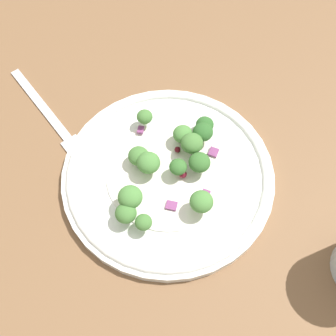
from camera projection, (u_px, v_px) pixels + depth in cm
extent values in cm
cube|color=brown|center=(189.00, 172.00, 56.49)|extent=(180.00, 180.00, 2.00)
cylinder|color=white|center=(168.00, 176.00, 54.41)|extent=(26.68, 26.68, 1.20)
torus|color=white|center=(168.00, 174.00, 53.89)|extent=(25.55, 25.55, 1.00)
cylinder|color=white|center=(168.00, 173.00, 53.80)|extent=(15.47, 15.47, 0.20)
cylinder|color=#9EC684|center=(191.00, 148.00, 54.23)|extent=(1.05, 1.05, 1.05)
ellipsoid|color=#477A38|center=(192.00, 143.00, 53.12)|extent=(2.80, 2.80, 2.10)
cylinder|color=#ADD18E|center=(201.00, 206.00, 50.41)|extent=(1.04, 1.04, 1.04)
ellipsoid|color=#4C843D|center=(201.00, 202.00, 49.32)|extent=(2.76, 2.76, 2.07)
cylinder|color=#9EC684|center=(144.00, 225.00, 49.64)|extent=(0.75, 0.75, 0.75)
ellipsoid|color=#477A38|center=(144.00, 222.00, 48.85)|extent=(2.00, 2.00, 1.50)
cylinder|color=#ADD18E|center=(176.00, 169.00, 53.02)|extent=(0.82, 0.82, 0.82)
ellipsoid|color=#386B2D|center=(176.00, 165.00, 52.16)|extent=(2.18, 2.18, 1.63)
cylinder|color=#ADD18E|center=(131.00, 202.00, 50.81)|extent=(1.09, 1.09, 1.09)
ellipsoid|color=#4C843D|center=(130.00, 197.00, 49.67)|extent=(2.90, 2.90, 2.18)
cylinder|color=#ADD18E|center=(146.00, 120.00, 56.51)|extent=(0.78, 0.78, 0.78)
ellipsoid|color=#477A38|center=(145.00, 116.00, 55.69)|extent=(2.07, 2.07, 1.56)
cylinder|color=#ADD18E|center=(139.00, 161.00, 54.09)|extent=(0.97, 0.97, 0.97)
ellipsoid|color=#477A38|center=(139.00, 156.00, 53.07)|extent=(2.60, 2.60, 1.95)
cylinder|color=#ADD18E|center=(204.00, 129.00, 56.41)|extent=(0.87, 0.87, 0.87)
ellipsoid|color=#2D6028|center=(205.00, 125.00, 55.50)|extent=(2.32, 2.32, 1.74)
cylinder|color=#8EB77A|center=(183.00, 139.00, 55.43)|extent=(0.95, 0.95, 0.95)
ellipsoid|color=#4C843D|center=(183.00, 134.00, 54.43)|extent=(2.53, 2.53, 1.90)
cylinder|color=#9EC684|center=(197.00, 169.00, 53.08)|extent=(1.01, 1.01, 1.01)
ellipsoid|color=#386B2D|center=(198.00, 164.00, 52.02)|extent=(2.69, 2.69, 2.01)
cylinder|color=#8EB77A|center=(202.00, 137.00, 55.14)|extent=(0.97, 0.97, 0.97)
ellipsoid|color=#2D6028|center=(203.00, 132.00, 54.13)|extent=(2.58, 2.58, 1.93)
cylinder|color=#ADD18E|center=(149.00, 168.00, 53.17)|extent=(1.08, 1.08, 1.08)
ellipsoid|color=#4C843D|center=(148.00, 163.00, 52.03)|extent=(2.89, 2.89, 2.17)
cylinder|color=#ADD18E|center=(128.00, 218.00, 50.19)|extent=(0.94, 0.94, 0.94)
ellipsoid|color=#477A38|center=(127.00, 215.00, 49.19)|extent=(2.52, 2.52, 1.89)
sphere|color=#4C0A14|center=(200.00, 139.00, 55.46)|extent=(0.90, 0.90, 0.90)
sphere|color=#4C0A14|center=(176.00, 150.00, 54.53)|extent=(0.78, 0.78, 0.78)
sphere|color=maroon|center=(183.00, 174.00, 52.97)|extent=(0.99, 0.99, 0.99)
cube|color=#843D75|center=(171.00, 206.00, 51.47)|extent=(1.64, 1.71, 0.55)
cube|color=#843D75|center=(205.00, 195.00, 51.86)|extent=(1.68, 1.49, 0.42)
cube|color=#843D75|center=(213.00, 152.00, 54.90)|extent=(1.59, 1.54, 0.34)
cube|color=#843D75|center=(141.00, 130.00, 56.29)|extent=(1.33, 1.27, 0.36)
cube|color=silver|center=(40.00, 103.00, 60.38)|extent=(2.96, 15.04, 0.50)
cube|color=silver|center=(75.00, 148.00, 56.84)|extent=(2.81, 3.86, 0.50)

